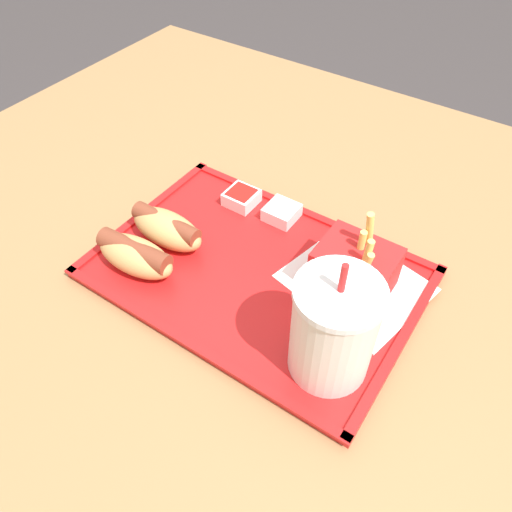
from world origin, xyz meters
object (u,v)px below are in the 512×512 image
Objects in this scene: fries_carton at (355,269)px; sauce_cup_mayo at (282,212)px; soda_cup at (333,329)px; sauce_cup_ketchup at (241,197)px; hot_dog_near at (167,228)px; hot_dog_far at (135,255)px.

fries_carton is 0.16m from sauce_cup_mayo.
soda_cup reaches higher than sauce_cup_ketchup.
fries_carton is (0.03, -0.12, -0.03)m from soda_cup.
sauce_cup_mayo is 1.00× the size of sauce_cup_ketchup.
hot_dog_near is at bearing -10.02° from soda_cup.
fries_carton reaches higher than sauce_cup_mayo.
sauce_cup_mayo is at bearing -46.01° from soda_cup.
fries_carton reaches higher than hot_dog_far.
soda_cup is 3.66× the size of sauce_cup_ketchup.
soda_cup is 0.28m from hot_dog_far.
soda_cup is 0.13m from fries_carton.
hot_dog_far is 2.60× the size of sauce_cup_mayo.
hot_dog_near is 0.26m from fries_carton.
soda_cup reaches higher than hot_dog_near.
fries_carton is 2.56× the size of sauce_cup_mayo.
sauce_cup_ketchup is at bearing 4.68° from sauce_cup_mayo.
sauce_cup_ketchup is at bearing -106.44° from hot_dog_near.
hot_dog_far is at bearing 27.57° from fries_carton.
soda_cup reaches higher than fries_carton.
sauce_cup_ketchup is (0.21, -0.06, -0.02)m from fries_carton.
sauce_cup_ketchup is at bearing -101.15° from hot_dog_far.
fries_carton is at bearing -164.66° from hot_dog_near.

